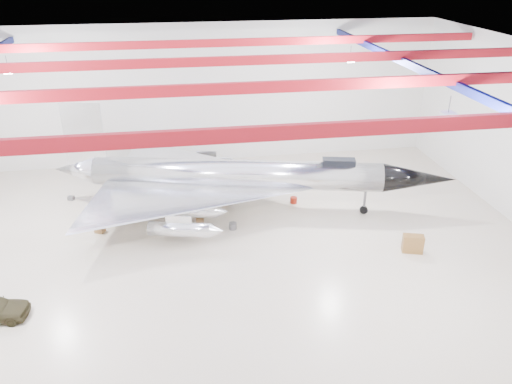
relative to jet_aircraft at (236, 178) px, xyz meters
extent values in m
plane|color=beige|center=(-2.68, -5.60, -2.35)|extent=(40.00, 40.00, 0.00)
plane|color=silver|center=(-2.68, 9.40, 3.15)|extent=(40.00, 0.00, 40.00)
plane|color=#0A0F38|center=(-2.68, -5.60, 8.65)|extent=(40.00, 40.00, 0.00)
cube|color=maroon|center=(-2.68, -14.60, 8.05)|extent=(39.50, 0.25, 0.50)
cube|color=maroon|center=(-2.68, -8.60, 8.05)|extent=(39.50, 0.25, 0.50)
cube|color=maroon|center=(-2.68, -2.60, 8.05)|extent=(39.50, 0.25, 0.50)
cube|color=maroon|center=(-2.68, 3.40, 8.05)|extent=(39.50, 0.25, 0.50)
cube|color=#0D1452|center=(9.32, -5.60, 7.75)|extent=(0.25, 29.50, 0.40)
cube|color=silver|center=(7.32, -11.60, 7.35)|extent=(0.55, 0.55, 0.25)
cube|color=silver|center=(-12.68, 0.40, 7.35)|extent=(0.55, 0.55, 0.25)
cube|color=silver|center=(7.32, 0.40, 7.35)|extent=(0.55, 0.55, 0.25)
cylinder|color=silver|center=(0.05, -0.01, 0.27)|extent=(18.68, 6.05, 1.87)
cone|color=black|center=(11.46, -2.65, 0.27)|extent=(4.99, 2.88, 1.87)
cone|color=silver|center=(-10.44, 2.42, 0.27)|extent=(3.16, 2.46, 1.87)
cube|color=silver|center=(-9.53, 2.20, 2.71)|extent=(2.58, 0.70, 4.22)
cube|color=black|center=(6.44, -1.49, 1.26)|extent=(2.18, 1.19, 0.47)
cylinder|color=silver|center=(-3.85, -4.40, -1.04)|extent=(3.66, 1.62, 0.84)
cylinder|color=silver|center=(-3.32, -2.12, -1.04)|extent=(3.66, 1.62, 0.84)
cylinder|color=silver|center=(-2.05, 3.36, -1.04)|extent=(3.66, 1.62, 0.84)
cylinder|color=silver|center=(-1.53, 5.64, -1.04)|extent=(3.66, 1.62, 0.84)
cylinder|color=#59595B|center=(8.26, -1.91, -1.51)|extent=(0.17, 0.17, 1.69)
cylinder|color=black|center=(8.26, -1.91, -2.09)|extent=(0.56, 0.32, 0.52)
cylinder|color=#59595B|center=(-4.13, -1.45, -1.51)|extent=(0.17, 0.17, 1.69)
cylinder|color=black|center=(-4.13, -1.45, -2.09)|extent=(0.56, 0.32, 0.52)
cylinder|color=#59595B|center=(-3.07, 3.11, -1.51)|extent=(0.17, 0.17, 1.69)
cylinder|color=black|center=(-3.07, 3.11, -2.09)|extent=(0.56, 0.32, 0.52)
cube|color=brown|center=(9.37, -6.86, -1.82)|extent=(1.28, 0.90, 1.07)
cube|color=olive|center=(-8.73, -1.64, -2.15)|extent=(0.70, 0.64, 0.39)
cube|color=maroon|center=(-4.73, 1.90, -2.19)|extent=(0.56, 0.51, 0.32)
cylinder|color=#59595B|center=(-0.55, -2.58, -2.14)|extent=(0.48, 0.48, 0.43)
cube|color=olive|center=(-0.87, 1.24, -2.15)|extent=(0.68, 0.60, 0.40)
cube|color=#59595B|center=(-11.25, 3.30, -2.21)|extent=(0.50, 0.45, 0.29)
cylinder|color=maroon|center=(4.03, 0.33, -2.14)|extent=(0.55, 0.55, 0.43)
cube|color=olive|center=(-2.54, -1.42, -2.18)|extent=(0.54, 0.45, 0.34)
cylinder|color=#59595B|center=(-0.03, 3.45, -2.18)|extent=(0.37, 0.37, 0.33)
camera|label=1|loc=(-3.51, -29.63, 13.29)|focal=35.00mm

